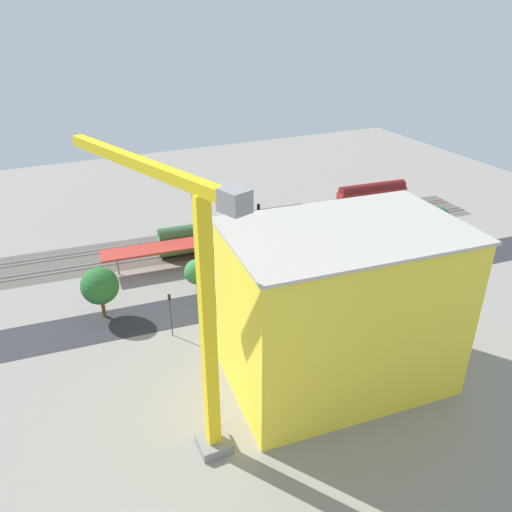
{
  "coord_description": "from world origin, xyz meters",
  "views": [
    {
      "loc": [
        36.1,
        72.55,
        46.3
      ],
      "look_at": [
        4.09,
        2.3,
        6.92
      ],
      "focal_mm": 35.28,
      "sensor_mm": 36.0,
      "label": 1
    }
  ],
  "objects_px": {
    "parked_car_5": "(242,309)",
    "box_truck_0": "(303,313)",
    "platform_canopy_near": "(250,234)",
    "freight_coach_far": "(200,237)",
    "box_truck_2": "(324,304)",
    "street_tree_3": "(197,272)",
    "tower_crane": "(190,292)",
    "box_truck_1": "(298,312)",
    "street_tree_2": "(100,286)",
    "traffic_light": "(170,309)",
    "parked_car_2": "(360,279)",
    "street_tree_0": "(436,221)",
    "construction_building": "(340,310)",
    "locomotive": "(282,215)",
    "passenger_coach": "(372,194)",
    "street_tree_1": "(301,248)",
    "parked_car_1": "(398,272)",
    "parked_car_4": "(289,299)",
    "parked_car_3": "(322,289)"
  },
  "relations": [
    {
      "from": "street_tree_2",
      "to": "locomotive",
      "type": "bearing_deg",
      "value": -153.02
    },
    {
      "from": "platform_canopy_near",
      "to": "street_tree_3",
      "type": "relative_size",
      "value": 8.31
    },
    {
      "from": "platform_canopy_near",
      "to": "parked_car_2",
      "type": "height_order",
      "value": "platform_canopy_near"
    },
    {
      "from": "passenger_coach",
      "to": "street_tree_1",
      "type": "xyz_separation_m",
      "value": [
        33.3,
        23.39,
        2.3
      ]
    },
    {
      "from": "parked_car_5",
      "to": "box_truck_1",
      "type": "distance_m",
      "value": 9.34
    },
    {
      "from": "freight_coach_far",
      "to": "traffic_light",
      "type": "xyz_separation_m",
      "value": [
        13.62,
        26.33,
        1.67
      ]
    },
    {
      "from": "street_tree_0",
      "to": "parked_car_5",
      "type": "bearing_deg",
      "value": 9.88
    },
    {
      "from": "parked_car_4",
      "to": "platform_canopy_near",
      "type": "bearing_deg",
      "value": -95.08
    },
    {
      "from": "parked_car_2",
      "to": "street_tree_0",
      "type": "bearing_deg",
      "value": -161.53
    },
    {
      "from": "parked_car_5",
      "to": "street_tree_1",
      "type": "bearing_deg",
      "value": -153.33
    },
    {
      "from": "box_truck_2",
      "to": "tower_crane",
      "type": "bearing_deg",
      "value": 31.1
    },
    {
      "from": "parked_car_5",
      "to": "street_tree_0",
      "type": "height_order",
      "value": "street_tree_0"
    },
    {
      "from": "locomotive",
      "to": "parked_car_3",
      "type": "xyz_separation_m",
      "value": [
        8.09,
        31.14,
        -1.13
      ]
    },
    {
      "from": "locomotive",
      "to": "street_tree_3",
      "type": "distance_m",
      "value": 36.58
    },
    {
      "from": "platform_canopy_near",
      "to": "parked_car_1",
      "type": "height_order",
      "value": "platform_canopy_near"
    },
    {
      "from": "platform_canopy_near",
      "to": "tower_crane",
      "type": "height_order",
      "value": "tower_crane"
    },
    {
      "from": "locomotive",
      "to": "traffic_light",
      "type": "xyz_separation_m",
      "value": [
        35.64,
        32.34,
        2.91
      ]
    },
    {
      "from": "parked_car_2",
      "to": "traffic_light",
      "type": "distance_m",
      "value": 36.15
    },
    {
      "from": "platform_canopy_near",
      "to": "street_tree_2",
      "type": "height_order",
      "value": "street_tree_2"
    },
    {
      "from": "parked_car_5",
      "to": "box_truck_0",
      "type": "distance_m",
      "value": 10.26
    },
    {
      "from": "freight_coach_far",
      "to": "box_truck_1",
      "type": "bearing_deg",
      "value": 100.86
    },
    {
      "from": "parked_car_4",
      "to": "parked_car_1",
      "type": "bearing_deg",
      "value": 179.96
    },
    {
      "from": "parked_car_2",
      "to": "box_truck_1",
      "type": "distance_m",
      "value": 17.45
    },
    {
      "from": "platform_canopy_near",
      "to": "freight_coach_far",
      "type": "distance_m",
      "value": 10.35
    },
    {
      "from": "street_tree_1",
      "to": "parked_car_5",
      "type": "bearing_deg",
      "value": 26.67
    },
    {
      "from": "street_tree_2",
      "to": "street_tree_3",
      "type": "bearing_deg",
      "value": 178.49
    },
    {
      "from": "parked_car_2",
      "to": "street_tree_0",
      "type": "height_order",
      "value": "street_tree_0"
    },
    {
      "from": "box_truck_1",
      "to": "street_tree_2",
      "type": "relative_size",
      "value": 0.97
    },
    {
      "from": "freight_coach_far",
      "to": "box_truck_2",
      "type": "bearing_deg",
      "value": 109.89
    },
    {
      "from": "street_tree_2",
      "to": "traffic_light",
      "type": "bearing_deg",
      "value": 131.61
    },
    {
      "from": "passenger_coach",
      "to": "parked_car_4",
      "type": "xyz_separation_m",
      "value": [
        40.0,
        31.59,
        -2.46
      ]
    },
    {
      "from": "traffic_light",
      "to": "locomotive",
      "type": "bearing_deg",
      "value": -137.78
    },
    {
      "from": "street_tree_3",
      "to": "traffic_light",
      "type": "bearing_deg",
      "value": 51.89
    },
    {
      "from": "box_truck_1",
      "to": "street_tree_2",
      "type": "bearing_deg",
      "value": -26.71
    },
    {
      "from": "platform_canopy_near",
      "to": "traffic_light",
      "type": "relative_size",
      "value": 7.94
    },
    {
      "from": "parked_car_4",
      "to": "street_tree_0",
      "type": "distance_m",
      "value": 40.8
    },
    {
      "from": "passenger_coach",
      "to": "freight_coach_far",
      "type": "distance_m",
      "value": 47.4
    },
    {
      "from": "parked_car_2",
      "to": "box_truck_2",
      "type": "distance_m",
      "value": 12.65
    },
    {
      "from": "parked_car_1",
      "to": "street_tree_0",
      "type": "xyz_separation_m",
      "value": [
        -16.4,
        -8.98,
        4.09
      ]
    },
    {
      "from": "freight_coach_far",
      "to": "street_tree_0",
      "type": "xyz_separation_m",
      "value": [
        -46.61,
        16.62,
        1.68
      ]
    },
    {
      "from": "box_truck_1",
      "to": "tower_crane",
      "type": "bearing_deg",
      "value": 36.18
    },
    {
      "from": "box_truck_2",
      "to": "street_tree_3",
      "type": "height_order",
      "value": "street_tree_3"
    },
    {
      "from": "locomotive",
      "to": "box_truck_1",
      "type": "bearing_deg",
      "value": 66.32
    },
    {
      "from": "box_truck_2",
      "to": "traffic_light",
      "type": "relative_size",
      "value": 1.32
    },
    {
      "from": "parked_car_3",
      "to": "box_truck_2",
      "type": "bearing_deg",
      "value": 61.6
    },
    {
      "from": "parked_car_5",
      "to": "tower_crane",
      "type": "xyz_separation_m",
      "value": [
        14.81,
        21.94,
        19.06
      ]
    },
    {
      "from": "freight_coach_far",
      "to": "street_tree_2",
      "type": "bearing_deg",
      "value": 36.59
    },
    {
      "from": "box_truck_1",
      "to": "street_tree_3",
      "type": "relative_size",
      "value": 1.21
    },
    {
      "from": "locomotive",
      "to": "parked_car_4",
      "type": "height_order",
      "value": "locomotive"
    },
    {
      "from": "construction_building",
      "to": "parked_car_5",
      "type": "bearing_deg",
      "value": -70.15
    }
  ]
}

